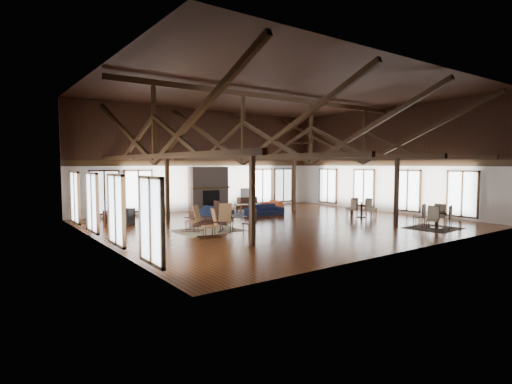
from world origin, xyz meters
TOP-DOWN VIEW (x-y plane):
  - floor at (0.00, 0.00)m, footprint 16.00×16.00m
  - ceiling at (0.00, 0.00)m, footprint 16.00×14.00m
  - wall_back at (0.00, 7.00)m, footprint 16.00×0.02m
  - wall_front at (0.00, -7.00)m, footprint 16.00×0.02m
  - wall_left at (-8.00, 0.00)m, footprint 0.02×14.00m
  - wall_right at (8.00, 0.00)m, footprint 0.02×14.00m
  - roof_truss at (0.00, 0.00)m, footprint 15.60×14.07m
  - post_grid at (0.00, 0.00)m, footprint 8.16×7.16m
  - fireplace at (0.00, 6.67)m, footprint 2.50×0.69m
  - ceiling_fan at (0.50, -1.00)m, footprint 1.60×1.60m
  - sofa_navy_front at (1.16, 2.65)m, footprint 2.14×1.06m
  - sofa_navy_left at (-1.02, 3.96)m, footprint 1.98×1.22m
  - sofa_orange at (3.10, 4.44)m, footprint 2.06×1.27m
  - coffee_table at (1.00, 4.06)m, footprint 1.43×1.01m
  - vase at (1.13, 4.01)m, footprint 0.23×0.23m
  - armchair at (-6.12, 3.84)m, footprint 1.42×1.44m
  - side_table_lamp at (-6.49, 4.38)m, footprint 0.47×0.47m
  - rocking_chair_a at (-4.25, 0.25)m, footprint 0.88×0.93m
  - rocking_chair_b at (-3.24, -0.56)m, footprint 0.98×0.99m
  - rocking_chair_c at (-4.32, -1.30)m, footprint 0.92×0.64m
  - side_chair_a at (-2.55, 1.14)m, footprint 0.51×0.51m
  - side_chair_b at (-2.83, -1.79)m, footprint 0.53×0.53m
  - cafe_table_near at (4.49, -5.16)m, footprint 1.96×1.96m
  - cafe_table_far at (4.81, -0.87)m, footprint 1.87×1.87m
  - cup_near at (4.45, -5.06)m, footprint 0.15×0.15m
  - cup_far at (4.81, -0.87)m, footprint 0.14×0.14m
  - tv_console at (2.86, 6.75)m, footprint 1.28×0.48m
  - television at (2.81, 6.75)m, footprint 1.01×0.18m
  - rug_tan at (-3.72, 0.12)m, footprint 2.68×2.15m
  - rug_navy at (0.81, 4.18)m, footprint 3.64×2.92m
  - rug_dark at (4.43, -5.03)m, footprint 2.20×2.03m

SIDE VIEW (x-z plane):
  - floor at x=0.00m, z-range 0.00..0.00m
  - rug_tan at x=-3.72m, z-range 0.00..0.01m
  - rug_dark at x=4.43m, z-range 0.00..0.01m
  - rug_navy at x=0.81m, z-range 0.00..0.01m
  - sofa_navy_left at x=-1.02m, z-range 0.00..0.54m
  - sofa_orange at x=3.10m, z-range 0.00..0.56m
  - sofa_navy_front at x=1.16m, z-range 0.00..0.60m
  - tv_console at x=2.86m, z-range 0.00..0.64m
  - armchair at x=-6.12m, z-range 0.00..0.70m
  - coffee_table at x=1.00m, z-range 0.19..0.69m
  - side_table_lamp at x=-6.49m, z-range -0.15..1.05m
  - cafe_table_far at x=4.81m, z-range 0.00..0.96m
  - cafe_table_near at x=4.49m, z-range 0.00..1.00m
  - rocking_chair_a at x=-4.25m, z-range -0.03..1.05m
  - rocking_chair_c at x=-4.32m, z-range -0.03..1.05m
  - rocking_chair_b at x=-3.24m, z-range -0.03..1.14m
  - side_chair_b at x=-2.83m, z-range 0.08..1.07m
  - vase at x=1.13m, z-range 0.50..0.70m
  - side_chair_a at x=-2.55m, z-range 0.09..1.19m
  - cup_far at x=4.81m, z-range 0.69..0.78m
  - cup_near at x=4.45m, z-range 0.72..0.82m
  - television at x=2.81m, z-range 0.64..1.22m
  - fireplace at x=0.00m, z-range -0.01..2.59m
  - post_grid at x=0.00m, z-range 0.00..3.05m
  - wall_back at x=0.00m, z-range 0.00..6.00m
  - wall_front at x=0.00m, z-range 0.00..6.00m
  - wall_left at x=-8.00m, z-range 0.00..6.00m
  - wall_right at x=8.00m, z-range 0.00..6.00m
  - ceiling_fan at x=0.50m, z-range 3.36..4.11m
  - roof_truss at x=0.00m, z-range 2.46..5.60m
  - ceiling at x=0.00m, z-range 5.99..6.01m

